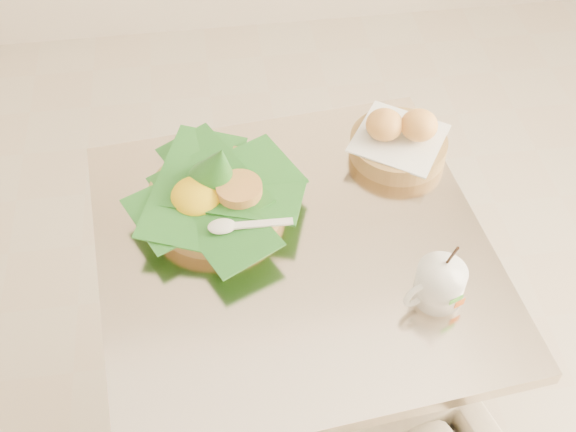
{
  "coord_description": "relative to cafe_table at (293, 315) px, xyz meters",
  "views": [
    {
      "loc": [
        0.0,
        -0.82,
        1.77
      ],
      "look_at": [
        0.11,
        0.0,
        0.82
      ],
      "focal_mm": 45.0,
      "sensor_mm": 36.0,
      "label": 1
    }
  ],
  "objects": [
    {
      "name": "cafe_table",
      "position": [
        0.0,
        0.0,
        0.0
      ],
      "size": [
        0.77,
        0.77,
        0.75
      ],
      "rotation": [
        0.0,
        0.0,
        0.1
      ],
      "color": "gray",
      "rests_on": "floor"
    },
    {
      "name": "floor",
      "position": [
        -0.12,
        0.01,
        -0.53
      ],
      "size": [
        3.6,
        3.6,
        0.0
      ],
      "primitive_type": "plane",
      "color": "beige",
      "rests_on": "ground"
    },
    {
      "name": "coffee_mug",
      "position": [
        0.22,
        -0.14,
        0.26
      ],
      "size": [
        0.11,
        0.09,
        0.14
      ],
      "rotation": [
        0.0,
        0.0,
        0.39
      ],
      "color": "white",
      "rests_on": "cafe_table"
    },
    {
      "name": "bread_basket",
      "position": [
        0.24,
        0.22,
        0.26
      ],
      "size": [
        0.23,
        0.23,
        0.1
      ],
      "rotation": [
        0.0,
        0.0,
        0.21
      ],
      "color": "#A98048",
      "rests_on": "cafe_table"
    },
    {
      "name": "rice_basket",
      "position": [
        -0.13,
        0.12,
        0.26
      ],
      "size": [
        0.32,
        0.32,
        0.16
      ],
      "rotation": [
        0.0,
        0.0,
        0.28
      ],
      "color": "#A98048",
      "rests_on": "cafe_table"
    }
  ]
}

